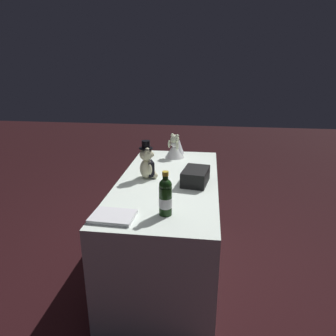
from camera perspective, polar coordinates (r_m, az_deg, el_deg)
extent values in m
plane|color=black|center=(2.79, 0.00, -16.88)|extent=(12.00, 12.00, 0.00)
cube|color=white|center=(2.59, 0.00, -10.07)|extent=(1.64, 0.77, 0.76)
ellipsoid|color=beige|center=(2.46, -3.99, -0.12)|extent=(0.11, 0.10, 0.15)
cube|color=black|center=(2.46, -3.27, -0.05)|extent=(0.11, 0.08, 0.11)
sphere|color=beige|center=(2.42, -4.05, 2.57)|extent=(0.10, 0.10, 0.10)
sphere|color=beige|center=(2.43, -3.04, 2.51)|extent=(0.04, 0.04, 0.04)
sphere|color=beige|center=(2.37, -3.88, 3.28)|extent=(0.04, 0.04, 0.04)
sphere|color=beige|center=(2.44, -4.26, 3.72)|extent=(0.04, 0.04, 0.04)
ellipsoid|color=beige|center=(2.40, -3.34, -0.28)|extent=(0.03, 0.03, 0.08)
ellipsoid|color=beige|center=(2.51, -3.98, 0.59)|extent=(0.03, 0.03, 0.08)
sphere|color=beige|center=(2.46, -2.43, -1.38)|extent=(0.05, 0.05, 0.05)
sphere|color=beige|center=(2.52, -2.79, -0.90)|extent=(0.05, 0.05, 0.05)
cylinder|color=black|center=(2.41, -4.08, 3.65)|extent=(0.11, 0.11, 0.01)
cylinder|color=black|center=(2.40, -4.10, 4.37)|extent=(0.06, 0.06, 0.06)
cone|color=white|center=(2.98, 1.24, 3.32)|extent=(0.18, 0.18, 0.14)
ellipsoid|color=white|center=(2.97, 1.24, 4.45)|extent=(0.08, 0.07, 0.06)
sphere|color=beige|center=(2.96, 1.25, 5.33)|extent=(0.08, 0.08, 0.08)
sphere|color=beige|center=(2.93, 0.80, 5.11)|extent=(0.04, 0.04, 0.04)
sphere|color=beige|center=(2.97, 0.81, 6.06)|extent=(0.03, 0.03, 0.03)
sphere|color=beige|center=(2.93, 1.70, 5.89)|extent=(0.03, 0.03, 0.03)
ellipsoid|color=beige|center=(2.98, 0.22, 4.42)|extent=(0.03, 0.03, 0.08)
ellipsoid|color=beige|center=(2.92, 1.71, 4.09)|extent=(0.03, 0.03, 0.08)
cone|color=white|center=(3.01, 1.81, 4.20)|extent=(0.20, 0.20, 0.17)
cylinder|color=black|center=(1.87, -0.47, -6.08)|extent=(0.08, 0.08, 0.18)
sphere|color=black|center=(1.82, -0.48, -3.15)|extent=(0.08, 0.08, 0.08)
cylinder|color=black|center=(1.81, -0.48, -1.82)|extent=(0.03, 0.03, 0.07)
cylinder|color=gold|center=(1.80, -0.49, -1.01)|extent=(0.04, 0.04, 0.02)
cylinder|color=white|center=(1.87, -0.47, -6.33)|extent=(0.08, 0.08, 0.06)
cylinder|color=maroon|center=(2.77, -3.62, 0.56)|extent=(0.09, 0.12, 0.01)
cone|color=silver|center=(2.72, -2.57, 0.23)|extent=(0.02, 0.02, 0.01)
cube|color=black|center=(2.36, 5.07, -1.53)|extent=(0.29, 0.22, 0.11)
cube|color=#B7B7BF|center=(2.35, 2.95, -1.55)|extent=(0.03, 0.01, 0.03)
cube|color=white|center=(1.89, -10.11, -8.75)|extent=(0.20, 0.26, 0.02)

